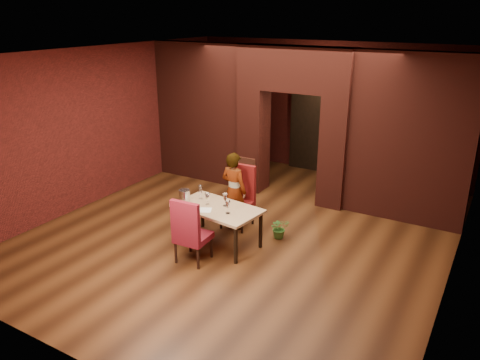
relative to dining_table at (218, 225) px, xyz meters
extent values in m
plane|color=#4A2812|center=(0.16, 0.72, -0.35)|extent=(8.00, 8.00, 0.00)
cube|color=silver|center=(0.16, 0.72, 2.85)|extent=(7.00, 8.00, 0.04)
cube|color=maroon|center=(0.16, 4.72, 1.25)|extent=(7.00, 0.04, 3.20)
cube|color=maroon|center=(0.16, -3.28, 1.25)|extent=(7.00, 0.04, 3.20)
cube|color=maroon|center=(-3.34, 0.72, 1.25)|extent=(0.04, 8.00, 3.20)
cube|color=maroon|center=(3.66, 0.72, 1.25)|extent=(0.04, 8.00, 3.20)
cube|color=maroon|center=(-0.79, 2.72, 0.80)|extent=(0.55, 0.55, 2.30)
cube|color=maroon|center=(1.11, 2.72, 0.80)|extent=(0.55, 0.55, 2.30)
cube|color=maroon|center=(0.16, 2.72, 2.40)|extent=(2.45, 0.55, 0.90)
cube|color=maroon|center=(-2.20, 2.72, 1.25)|extent=(2.28, 0.35, 3.20)
cube|color=maroon|center=(2.53, 2.72, 1.25)|extent=(2.28, 0.35, 3.20)
cube|color=#9D472D|center=(-0.79, 2.42, 0.20)|extent=(0.40, 0.03, 0.50)
cube|color=black|center=(-0.24, 4.66, 0.70)|extent=(0.90, 0.08, 2.10)
cube|color=black|center=(-0.24, 4.62, 0.70)|extent=(1.02, 0.04, 2.22)
cube|color=tan|center=(0.00, 0.00, 0.00)|extent=(1.58, 1.02, 0.70)
cube|color=#640E0E|center=(-0.07, 0.78, 0.23)|extent=(0.55, 0.55, 1.17)
cube|color=maroon|center=(-0.03, -0.68, 0.21)|extent=(0.53, 0.53, 1.11)
imported|color=silver|center=(-0.11, 0.74, 0.38)|extent=(0.57, 0.41, 1.46)
cube|color=white|center=(-0.14, -0.24, 0.35)|extent=(0.35, 0.32, 0.00)
cylinder|color=silver|center=(-0.60, -0.12, 0.47)|extent=(0.19, 0.19, 0.23)
cylinder|color=white|center=(-0.46, 0.16, 0.48)|extent=(0.06, 0.06, 0.27)
imported|color=#356625|center=(0.83, 0.75, -0.16)|extent=(0.46, 0.45, 0.38)
camera|label=1|loc=(4.05, -6.15, 3.52)|focal=35.00mm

